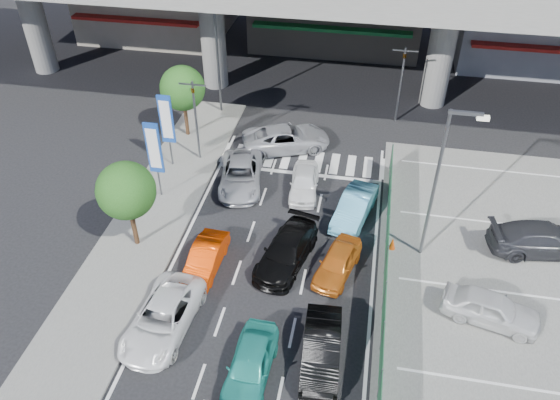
% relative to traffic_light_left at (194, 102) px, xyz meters
% --- Properties ---
extents(ground, '(120.00, 120.00, 0.00)m').
position_rel_traffic_light_left_xyz_m(ground, '(6.20, -12.00, -3.94)').
color(ground, black).
rests_on(ground, ground).
extents(parking_lot, '(12.00, 28.00, 0.06)m').
position_rel_traffic_light_left_xyz_m(parking_lot, '(17.20, -10.00, -3.91)').
color(parking_lot, '#5A5A57').
rests_on(parking_lot, ground).
extents(sidewalk_left, '(4.00, 30.00, 0.12)m').
position_rel_traffic_light_left_xyz_m(sidewalk_left, '(-0.80, -8.00, -3.88)').
color(sidewalk_left, '#5A5A57').
rests_on(sidewalk_left, ground).
extents(fence_run, '(0.16, 22.00, 1.80)m').
position_rel_traffic_light_left_xyz_m(fence_run, '(11.50, -11.00, -3.04)').
color(fence_run, '#1E5733').
rests_on(fence_run, ground).
extents(traffic_light_left, '(1.60, 1.24, 5.20)m').
position_rel_traffic_light_left_xyz_m(traffic_light_left, '(0.00, 0.00, 0.00)').
color(traffic_light_left, '#595B60').
rests_on(traffic_light_left, ground).
extents(traffic_light_right, '(1.60, 1.24, 5.20)m').
position_rel_traffic_light_left_xyz_m(traffic_light_right, '(11.70, 7.00, 0.00)').
color(traffic_light_right, '#595B60').
rests_on(traffic_light_right, ground).
extents(street_lamp_right, '(1.65, 0.22, 8.00)m').
position_rel_traffic_light_left_xyz_m(street_lamp_right, '(13.37, -6.00, 0.83)').
color(street_lamp_right, '#595B60').
rests_on(street_lamp_right, ground).
extents(street_lamp_left, '(1.65, 0.22, 8.00)m').
position_rel_traffic_light_left_xyz_m(street_lamp_left, '(-0.13, 6.00, 0.83)').
color(street_lamp_left, '#595B60').
rests_on(street_lamp_left, ground).
extents(signboard_near, '(0.80, 0.14, 4.70)m').
position_rel_traffic_light_left_xyz_m(signboard_near, '(-1.00, -4.01, -0.87)').
color(signboard_near, '#595B60').
rests_on(signboard_near, ground).
extents(signboard_far, '(0.80, 0.14, 4.70)m').
position_rel_traffic_light_left_xyz_m(signboard_far, '(-1.40, -1.01, -0.87)').
color(signboard_far, '#595B60').
rests_on(signboard_far, ground).
extents(tree_near, '(2.80, 2.80, 4.80)m').
position_rel_traffic_light_left_xyz_m(tree_near, '(-0.80, -8.00, -0.55)').
color(tree_near, '#382314').
rests_on(tree_near, ground).
extents(tree_far, '(2.80, 2.80, 4.80)m').
position_rel_traffic_light_left_xyz_m(tree_far, '(-1.60, 2.50, -0.55)').
color(tree_far, '#382314').
rests_on(tree_far, ground).
extents(sedan_white_mid_left, '(2.67, 5.13, 1.38)m').
position_rel_traffic_light_left_xyz_m(sedan_white_mid_left, '(2.39, -12.79, -3.25)').
color(sedan_white_mid_left, white).
rests_on(sedan_white_mid_left, ground).
extents(taxi_teal_mid, '(1.77, 4.10, 1.38)m').
position_rel_traffic_light_left_xyz_m(taxi_teal_mid, '(6.53, -14.32, -3.25)').
color(taxi_teal_mid, teal).
rests_on(taxi_teal_mid, ground).
extents(hatch_black_mid_right, '(1.72, 4.27, 1.38)m').
position_rel_traffic_light_left_xyz_m(hatch_black_mid_right, '(9.16, -13.11, -3.25)').
color(hatch_black_mid_right, black).
rests_on(hatch_black_mid_right, ground).
extents(taxi_orange_left, '(1.46, 3.82, 1.24)m').
position_rel_traffic_light_left_xyz_m(taxi_orange_left, '(3.09, -8.98, -3.32)').
color(taxi_orange_left, '#F13B02').
rests_on(taxi_orange_left, ground).
extents(sedan_black_mid, '(2.94, 5.07, 1.38)m').
position_rel_traffic_light_left_xyz_m(sedan_black_mid, '(6.80, -7.82, -3.25)').
color(sedan_black_mid, black).
rests_on(sedan_black_mid, ground).
extents(taxi_orange_right, '(2.38, 3.94, 1.25)m').
position_rel_traffic_light_left_xyz_m(taxi_orange_right, '(9.27, -8.07, -3.31)').
color(taxi_orange_right, '#C76318').
rests_on(taxi_orange_right, ground).
extents(wagon_silver_front_left, '(3.13, 5.29, 1.38)m').
position_rel_traffic_light_left_xyz_m(wagon_silver_front_left, '(3.12, -2.12, -3.25)').
color(wagon_silver_front_left, '#9FA1A6').
rests_on(wagon_silver_front_left, ground).
extents(sedan_white_front_mid, '(1.81, 3.92, 1.30)m').
position_rel_traffic_light_left_xyz_m(sedan_white_front_mid, '(6.78, -2.09, -3.29)').
color(sedan_white_front_mid, white).
rests_on(sedan_white_front_mid, ground).
extents(kei_truck_front_right, '(2.39, 4.41, 1.38)m').
position_rel_traffic_light_left_xyz_m(kei_truck_front_right, '(9.74, -3.86, -3.25)').
color(kei_truck_front_right, '#56ACD2').
rests_on(kei_truck_front_right, ground).
extents(crossing_wagon_silver, '(5.98, 4.33, 1.51)m').
position_rel_traffic_light_left_xyz_m(crossing_wagon_silver, '(4.99, 2.14, -3.18)').
color(crossing_wagon_silver, '#A2A3A9').
rests_on(crossing_wagon_silver, ground).
extents(parked_sedan_white, '(4.39, 2.58, 1.40)m').
position_rel_traffic_light_left_xyz_m(parked_sedan_white, '(16.02, -9.75, -3.17)').
color(parked_sedan_white, silver).
rests_on(parked_sedan_white, parking_lot).
extents(parked_sedan_dgrey, '(5.45, 2.92, 1.50)m').
position_rel_traffic_light_left_xyz_m(parked_sedan_dgrey, '(18.97, -4.78, -3.12)').
color(parked_sedan_dgrey, '#2E2F33').
rests_on(parked_sedan_dgrey, parking_lot).
extents(traffic_cone, '(0.37, 0.37, 0.65)m').
position_rel_traffic_light_left_xyz_m(traffic_cone, '(11.80, -5.99, -3.55)').
color(traffic_cone, '#D3480B').
rests_on(traffic_cone, parking_lot).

